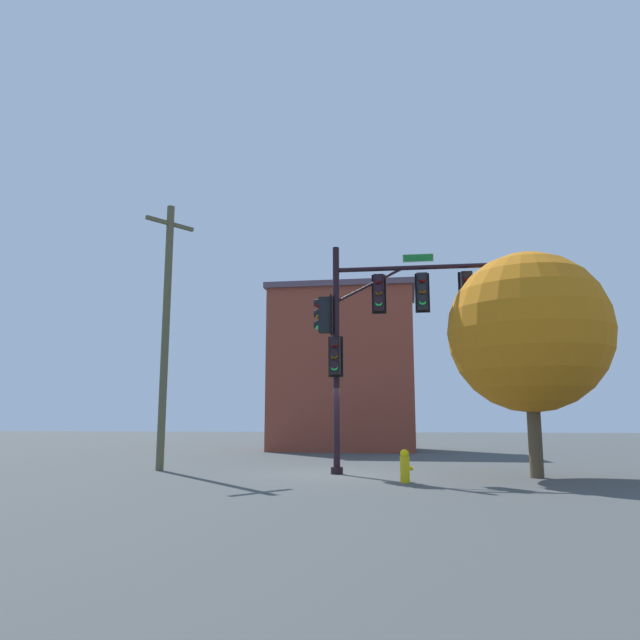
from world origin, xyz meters
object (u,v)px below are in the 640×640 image
object	(u,v)px
fire_hydrant	(405,466)
tree_near	(529,332)
brick_building	(344,368)
utility_pole	(166,328)
signal_pole_assembly	(376,318)

from	to	relation	value
fire_hydrant	tree_near	size ratio (longest dim) A/B	0.13
fire_hydrant	brick_building	bearing A→B (deg)	101.74
utility_pole	tree_near	size ratio (longest dim) A/B	1.37
utility_pole	tree_near	world-z (taller)	utility_pole
tree_near	brick_building	distance (m)	15.70
tree_near	brick_building	xyz separation A→B (m)	(-6.87, 14.12, 0.25)
signal_pole_assembly	fire_hydrant	xyz separation A→B (m)	(0.78, -2.08, -4.19)
utility_pole	brick_building	world-z (taller)	utility_pole
brick_building	fire_hydrant	bearing A→B (deg)	-78.26
signal_pole_assembly	utility_pole	distance (m)	6.89
fire_hydrant	tree_near	distance (m)	5.39
fire_hydrant	signal_pole_assembly	bearing A→B (deg)	110.55
fire_hydrant	tree_near	xyz separation A→B (m)	(3.56, 1.82, 3.62)
signal_pole_assembly	utility_pole	xyz separation A→B (m)	(-6.88, 0.45, -0.09)
fire_hydrant	tree_near	bearing A→B (deg)	27.14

